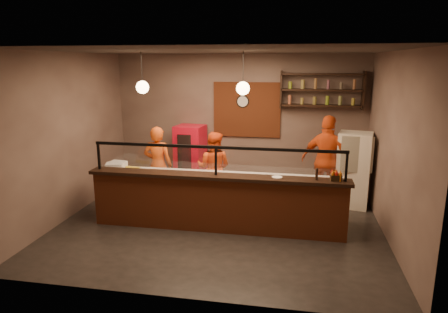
% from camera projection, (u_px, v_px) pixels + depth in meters
% --- Properties ---
extents(floor, '(6.00, 6.00, 0.00)m').
position_uv_depth(floor, '(219.00, 224.00, 7.61)').
color(floor, black).
rests_on(floor, ground).
extents(ceiling, '(6.00, 6.00, 0.00)m').
position_uv_depth(ceiling, '(219.00, 51.00, 6.87)').
color(ceiling, '#3B332D').
rests_on(ceiling, wall_back).
extents(wall_back, '(6.00, 0.00, 6.00)m').
position_uv_depth(wall_back, '(239.00, 122.00, 9.64)').
color(wall_back, '#796358').
rests_on(wall_back, floor).
extents(wall_left, '(0.00, 5.00, 5.00)m').
position_uv_depth(wall_left, '(68.00, 136.00, 7.76)').
color(wall_left, '#796358').
rests_on(wall_left, floor).
extents(wall_right, '(0.00, 5.00, 5.00)m').
position_uv_depth(wall_right, '(394.00, 148.00, 6.72)').
color(wall_right, '#796358').
rests_on(wall_right, floor).
extents(wall_front, '(6.00, 0.00, 6.00)m').
position_uv_depth(wall_front, '(180.00, 181.00, 4.85)').
color(wall_front, '#796358').
rests_on(wall_front, floor).
extents(brick_patch, '(1.60, 0.04, 1.30)m').
position_uv_depth(brick_patch, '(247.00, 110.00, 9.50)').
color(brick_patch, brown).
rests_on(brick_patch, wall_back).
extents(service_counter, '(4.60, 0.25, 1.00)m').
position_uv_depth(service_counter, '(216.00, 205.00, 7.21)').
color(service_counter, brown).
rests_on(service_counter, floor).
extents(counter_ledge, '(4.70, 0.37, 0.06)m').
position_uv_depth(counter_ledge, '(216.00, 176.00, 7.09)').
color(counter_ledge, black).
rests_on(counter_ledge, service_counter).
extents(worktop_cabinet, '(4.60, 0.75, 0.85)m').
position_uv_depth(worktop_cabinet, '(221.00, 199.00, 7.70)').
color(worktop_cabinet, gray).
rests_on(worktop_cabinet, floor).
extents(worktop, '(4.60, 0.75, 0.05)m').
position_uv_depth(worktop, '(221.00, 177.00, 7.60)').
color(worktop, silver).
rests_on(worktop, worktop_cabinet).
extents(sneeze_guard, '(4.50, 0.05, 0.52)m').
position_uv_depth(sneeze_guard, '(216.00, 158.00, 7.01)').
color(sneeze_guard, white).
rests_on(sneeze_guard, counter_ledge).
extents(wall_shelving, '(1.84, 0.28, 0.85)m').
position_uv_depth(wall_shelving, '(322.00, 90.00, 8.95)').
color(wall_shelving, black).
rests_on(wall_shelving, wall_back).
extents(wall_clock, '(0.30, 0.04, 0.30)m').
position_uv_depth(wall_clock, '(243.00, 101.00, 9.46)').
color(wall_clock, black).
rests_on(wall_clock, wall_back).
extents(pendant_left, '(0.24, 0.24, 0.77)m').
position_uv_depth(pendant_left, '(142.00, 87.00, 7.47)').
color(pendant_left, black).
rests_on(pendant_left, ceiling).
extents(pendant_right, '(0.24, 0.24, 0.77)m').
position_uv_depth(pendant_right, '(243.00, 88.00, 7.14)').
color(pendant_right, black).
rests_on(pendant_right, ceiling).
extents(cook_left, '(0.62, 0.41, 1.69)m').
position_uv_depth(cook_left, '(158.00, 165.00, 8.61)').
color(cook_left, '#D84F14').
rests_on(cook_left, floor).
extents(cook_mid, '(0.83, 0.68, 1.57)m').
position_uv_depth(cook_mid, '(214.00, 168.00, 8.62)').
color(cook_mid, '#EB4C16').
rests_on(cook_mid, floor).
extents(cook_right, '(1.23, 0.87, 1.94)m').
position_uv_depth(cook_right, '(327.00, 161.00, 8.42)').
color(cook_right, '#DB4A14').
rests_on(cook_right, floor).
extents(fridge, '(0.77, 0.74, 1.59)m').
position_uv_depth(fridge, '(353.00, 170.00, 8.42)').
color(fridge, silver).
rests_on(fridge, floor).
extents(red_cooler, '(0.73, 0.68, 1.53)m').
position_uv_depth(red_cooler, '(191.00, 157.00, 9.69)').
color(red_cooler, red).
rests_on(red_cooler, floor).
extents(pizza_dough, '(0.59, 0.59, 0.01)m').
position_uv_depth(pizza_dough, '(202.00, 175.00, 7.65)').
color(pizza_dough, white).
rests_on(pizza_dough, worktop).
extents(prep_tub_a, '(0.35, 0.30, 0.16)m').
position_uv_depth(prep_tub_a, '(118.00, 165.00, 8.05)').
color(prep_tub_a, silver).
rests_on(prep_tub_a, worktop).
extents(prep_tub_b, '(0.38, 0.34, 0.16)m').
position_uv_depth(prep_tub_b, '(114.00, 167.00, 7.91)').
color(prep_tub_b, silver).
rests_on(prep_tub_b, worktop).
extents(prep_tub_c, '(0.33, 0.29, 0.14)m').
position_uv_depth(prep_tub_c, '(147.00, 172.00, 7.57)').
color(prep_tub_c, silver).
rests_on(prep_tub_c, worktop).
extents(rolling_pin, '(0.38, 0.11, 0.06)m').
position_uv_depth(rolling_pin, '(132.00, 168.00, 8.03)').
color(rolling_pin, gold).
rests_on(rolling_pin, worktop).
extents(condiment_caddy, '(0.20, 0.16, 0.10)m').
position_uv_depth(condiment_caddy, '(336.00, 177.00, 6.73)').
color(condiment_caddy, black).
rests_on(condiment_caddy, counter_ledge).
extents(pepper_mill, '(0.05, 0.05, 0.20)m').
position_uv_depth(pepper_mill, '(317.00, 174.00, 6.75)').
color(pepper_mill, black).
rests_on(pepper_mill, counter_ledge).
extents(small_plate, '(0.22, 0.22, 0.01)m').
position_uv_depth(small_plate, '(277.00, 177.00, 6.92)').
color(small_plate, silver).
rests_on(small_plate, counter_ledge).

